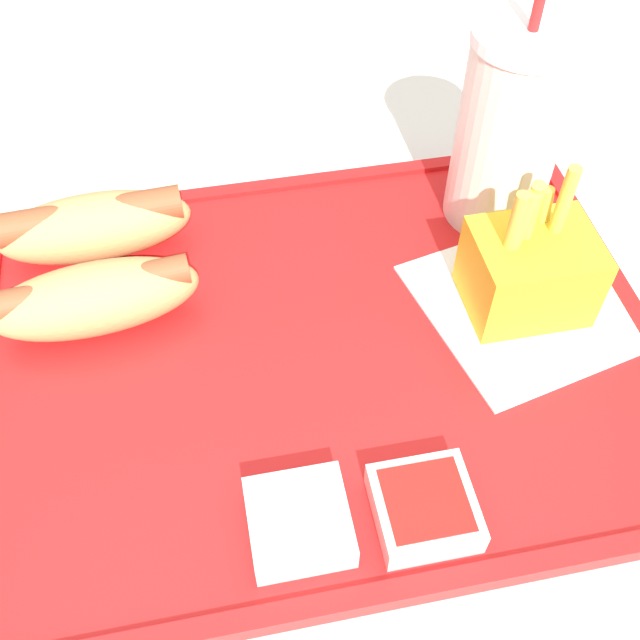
# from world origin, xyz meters

# --- Properties ---
(dining_table) EXTENTS (1.41, 1.13, 0.76)m
(dining_table) POSITION_xyz_m (0.00, 0.00, 0.38)
(dining_table) COLOR beige
(dining_table) RESTS_ON ground_plane
(food_tray) EXTENTS (0.45, 0.35, 0.01)m
(food_tray) POSITION_xyz_m (-0.02, -0.01, 0.77)
(food_tray) COLOR red
(food_tray) RESTS_ON dining_table
(paper_napkin) EXTENTS (0.19, 0.17, 0.00)m
(paper_napkin) POSITION_xyz_m (0.14, -0.00, 0.77)
(paper_napkin) COLOR white
(paper_napkin) RESTS_ON food_tray
(soda_cup) EXTENTS (0.08, 0.08, 0.19)m
(soda_cup) POSITION_xyz_m (0.13, 0.09, 0.85)
(soda_cup) COLOR silver
(soda_cup) RESTS_ON food_tray
(hot_dog_far) EXTENTS (0.14, 0.06, 0.05)m
(hot_dog_far) POSITION_xyz_m (-0.17, 0.11, 0.80)
(hot_dog_far) COLOR tan
(hot_dog_far) RESTS_ON food_tray
(hot_dog_near) EXTENTS (0.14, 0.06, 0.05)m
(hot_dog_near) POSITION_xyz_m (-0.17, 0.04, 0.80)
(hot_dog_near) COLOR tan
(hot_dog_near) RESTS_ON food_tray
(fries_carton) EXTENTS (0.08, 0.06, 0.11)m
(fries_carton) POSITION_xyz_m (0.12, 0.00, 0.81)
(fries_carton) COLOR gold
(fries_carton) RESTS_ON food_tray
(sauce_cup_mayo) EXTENTS (0.06, 0.06, 0.02)m
(sauce_cup_mayo) POSITION_xyz_m (-0.06, -0.14, 0.78)
(sauce_cup_mayo) COLOR silver
(sauce_cup_mayo) RESTS_ON food_tray
(sauce_cup_ketchup) EXTENTS (0.06, 0.06, 0.02)m
(sauce_cup_ketchup) POSITION_xyz_m (0.01, -0.14, 0.78)
(sauce_cup_ketchup) COLOR silver
(sauce_cup_ketchup) RESTS_ON food_tray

